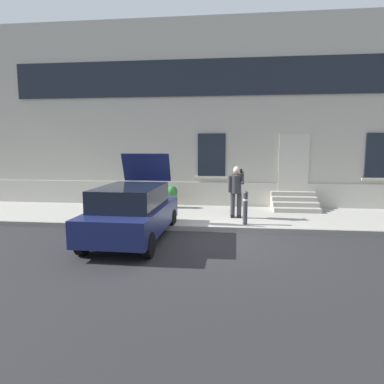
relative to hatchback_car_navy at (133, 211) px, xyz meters
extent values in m
plane|color=#232326|center=(2.21, 0.24, -0.80)|extent=(80.00, 80.00, 0.00)
cube|color=#99968E|center=(2.21, 3.04, -0.72)|extent=(24.00, 3.60, 0.15)
cube|color=gray|center=(2.21, 1.18, -0.72)|extent=(24.00, 0.12, 0.15)
cube|color=#B2AD9E|center=(2.21, 5.54, 2.95)|extent=(24.00, 1.40, 7.50)
cube|color=#BCB7A8|center=(2.21, 4.82, -0.25)|extent=(24.00, 0.08, 1.10)
cube|color=black|center=(5.06, 4.81, 1.04)|extent=(1.00, 0.08, 2.10)
cube|color=#BCB7A8|center=(5.06, 4.79, 1.09)|extent=(1.16, 0.06, 2.24)
cube|color=black|center=(1.86, 4.81, 1.40)|extent=(1.10, 0.06, 1.70)
cube|color=#BCB7A8|center=(1.86, 4.78, 0.50)|extent=(1.30, 0.12, 0.10)
cube|color=black|center=(8.26, 4.81, 1.40)|extent=(1.10, 0.06, 1.70)
cube|color=#BCB7A8|center=(8.26, 4.78, 0.50)|extent=(1.30, 0.12, 0.10)
cube|color=black|center=(2.21, 4.81, 4.40)|extent=(16.80, 0.06, 1.40)
cube|color=#9E998E|center=(5.06, 3.72, -0.57)|extent=(1.69, 0.32, 0.16)
cube|color=#9E998E|center=(5.06, 4.04, -0.49)|extent=(1.69, 0.32, 0.32)
cube|color=#9E998E|center=(5.06, 4.36, -0.41)|extent=(1.69, 0.32, 0.48)
cube|color=#9E998E|center=(5.06, 4.68, -0.33)|extent=(1.69, 0.32, 0.64)
cube|color=#161E4C|center=(0.00, 0.02, -0.18)|extent=(1.83, 4.03, 0.64)
cube|color=black|center=(0.00, -0.13, 0.42)|extent=(1.59, 2.43, 0.56)
cube|color=black|center=(0.04, 2.03, -0.40)|extent=(1.66, 0.13, 0.20)
cube|color=yellow|center=(0.04, 2.03, -0.22)|extent=(0.52, 0.03, 0.12)
cube|color=#B21414|center=(-0.72, 2.04, 0.04)|extent=(0.16, 0.04, 0.18)
cube|color=#B21414|center=(0.79, 2.01, 0.04)|extent=(0.16, 0.04, 0.18)
cube|color=#161E4C|center=(0.03, 1.47, 1.10)|extent=(1.49, 0.39, 0.87)
cylinder|color=black|center=(-0.82, -1.37, -0.50)|extent=(0.21, 0.60, 0.60)
cylinder|color=black|center=(0.77, -1.40, -0.50)|extent=(0.21, 0.60, 0.60)
cylinder|color=black|center=(-0.77, 1.43, -0.50)|extent=(0.21, 0.60, 0.60)
cylinder|color=black|center=(0.82, 1.40, -0.50)|extent=(0.21, 0.60, 0.60)
cylinder|color=#333338|center=(3.09, 1.59, -0.17)|extent=(0.14, 0.14, 0.95)
sphere|color=#333338|center=(3.09, 1.59, 0.32)|extent=(0.15, 0.15, 0.15)
cylinder|color=silver|center=(3.09, 1.59, 0.12)|extent=(0.15, 0.15, 0.06)
cylinder|color=#2D2D33|center=(2.71, 2.53, -0.20)|extent=(0.15, 0.15, 0.82)
cube|color=black|center=(2.71, 2.59, -0.60)|extent=(0.12, 0.28, 0.10)
cylinder|color=#2D2D33|center=(2.93, 2.53, -0.20)|extent=(0.15, 0.15, 0.82)
cube|color=black|center=(2.93, 2.59, -0.60)|extent=(0.12, 0.28, 0.10)
cylinder|color=#2D2D33|center=(2.82, 2.48, 0.52)|extent=(0.34, 0.44, 0.67)
sphere|color=tan|center=(2.82, 2.40, 0.96)|extent=(0.22, 0.22, 0.22)
sphere|color=silver|center=(2.82, 2.40, 0.99)|extent=(0.21, 0.21, 0.21)
cylinder|color=#2D2D33|center=(2.60, 2.44, 0.50)|extent=(0.09, 0.19, 0.57)
cylinder|color=#2D2D33|center=(3.02, 2.44, 0.72)|extent=(0.09, 0.42, 0.42)
cube|color=black|center=(2.97, 2.38, 0.94)|extent=(0.07, 0.02, 0.15)
cylinder|color=beige|center=(-1.45, 4.43, -0.48)|extent=(0.40, 0.40, 0.34)
cylinder|color=beige|center=(-1.45, 4.43, -0.34)|extent=(0.44, 0.44, 0.05)
cylinder|color=#47331E|center=(-1.45, 4.43, -0.19)|extent=(0.04, 0.04, 0.24)
sphere|color=#1E5628|center=(-1.45, 4.43, -0.01)|extent=(0.44, 0.44, 0.44)
sphere|color=#1E5628|center=(-1.35, 4.38, -0.11)|extent=(0.24, 0.24, 0.24)
cylinder|color=#B25B38|center=(0.35, 4.18, -0.48)|extent=(0.40, 0.40, 0.34)
cylinder|color=#B25B38|center=(0.35, 4.18, -0.34)|extent=(0.44, 0.44, 0.05)
cylinder|color=#47331E|center=(0.35, 4.18, -0.19)|extent=(0.04, 0.04, 0.24)
sphere|color=#286B2D|center=(0.35, 4.18, -0.01)|extent=(0.44, 0.44, 0.44)
sphere|color=#286B2D|center=(0.45, 4.13, -0.11)|extent=(0.24, 0.24, 0.24)
camera|label=1|loc=(2.61, -8.73, 1.75)|focal=31.54mm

